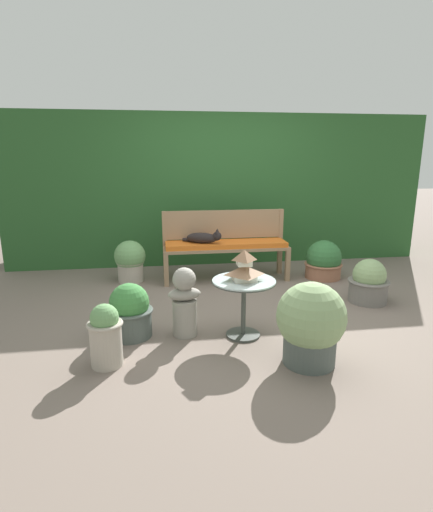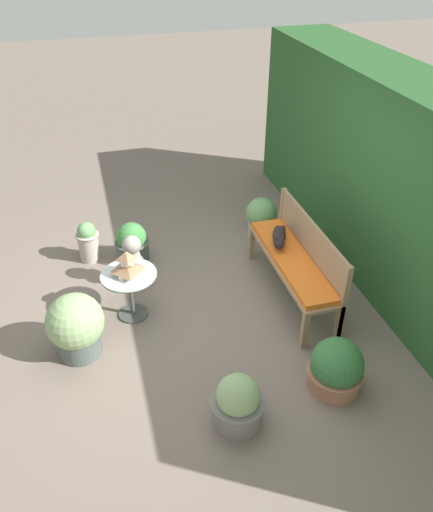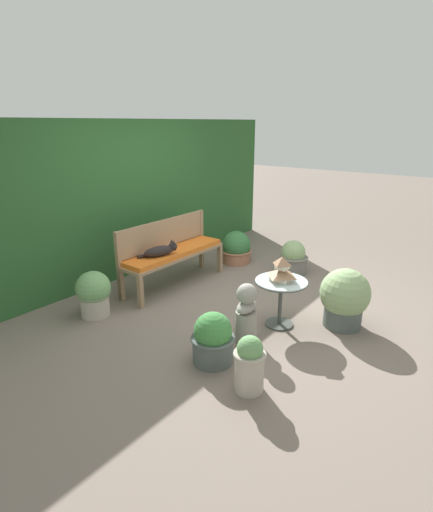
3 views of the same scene
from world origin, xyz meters
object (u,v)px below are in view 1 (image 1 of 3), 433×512
at_px(potted_plant_bench_right, 368,282).
at_px(garden_bench, 226,247).
at_px(potted_plant_bench_left, 130,312).
at_px(potted_plant_patio_mid, 106,335).
at_px(pagoda_birdhouse, 244,267).
at_px(potted_plant_table_near, 130,261).
at_px(garden_bust, 185,302).
at_px(patio_table, 244,293).
at_px(potted_plant_hedge_corner, 323,262).
at_px(potted_plant_path_edge, 311,324).
at_px(cat, 204,238).

bearing_deg(potted_plant_bench_right, garden_bench, 143.89).
height_order(potted_plant_bench_left, potted_plant_patio_mid, potted_plant_patio_mid).
distance_m(pagoda_birdhouse, potted_plant_bench_right, 1.80).
distance_m(potted_plant_table_near, potted_plant_bench_right, 3.00).
xyz_separation_m(garden_bust, potted_plant_bench_right, (2.15, 0.58, -0.10)).
height_order(patio_table, pagoda_birdhouse, pagoda_birdhouse).
height_order(pagoda_birdhouse, potted_plant_hedge_corner, pagoda_birdhouse).
bearing_deg(pagoda_birdhouse, potted_plant_path_edge, -53.63).
height_order(patio_table, potted_plant_path_edge, potted_plant_path_edge).
xyz_separation_m(potted_plant_hedge_corner, potted_plant_path_edge, (-1.05, -2.22, 0.11)).
relative_size(pagoda_birdhouse, potted_plant_bench_right, 0.55).
bearing_deg(potted_plant_patio_mid, potted_plant_hedge_corner, 37.13).
relative_size(garden_bench, pagoda_birdhouse, 5.96).
height_order(cat, potted_plant_bench_left, cat).
xyz_separation_m(patio_table, garden_bust, (-0.54, 0.10, -0.10)).
bearing_deg(patio_table, potted_plant_bench_left, 172.15).
bearing_deg(cat, patio_table, -63.98).
xyz_separation_m(garden_bench, cat, (-0.30, -0.05, 0.15)).
distance_m(cat, potted_plant_bench_right, 2.09).
distance_m(patio_table, potted_plant_bench_right, 1.76).
relative_size(garden_bench, potted_plant_patio_mid, 3.23).
xyz_separation_m(potted_plant_table_near, potted_plant_bench_right, (2.76, -1.18, -0.05)).
xyz_separation_m(cat, potted_plant_bench_right, (1.78, -1.03, -0.37)).
bearing_deg(garden_bust, potted_plant_path_edge, -42.11).
relative_size(garden_bust, potted_plant_bench_right, 1.29).
bearing_deg(garden_bust, cat, 70.10).
relative_size(potted_plant_bench_left, potted_plant_path_edge, 0.75).
bearing_deg(potted_plant_bench_left, potted_plant_hedge_corner, 30.84).
bearing_deg(pagoda_birdhouse, patio_table, 180.00).
bearing_deg(garden_bust, potted_plant_bench_right, 8.18).
bearing_deg(potted_plant_bench_right, potted_plant_hedge_corner, 97.95).
relative_size(patio_table, potted_plant_hedge_corner, 1.11).
bearing_deg(pagoda_birdhouse, potted_plant_hedge_corner, 48.13).
relative_size(garden_bust, potted_plant_table_near, 1.18).
bearing_deg(potted_plant_hedge_corner, potted_plant_bench_right, -82.05).
relative_size(patio_table, potted_plant_patio_mid, 1.12).
relative_size(pagoda_birdhouse, potted_plant_hedge_corner, 0.54).
height_order(garden_bench, pagoda_birdhouse, pagoda_birdhouse).
bearing_deg(potted_plant_path_edge, patio_table, 126.37).
height_order(garden_bust, potted_plant_hedge_corner, garden_bust).
distance_m(garden_bench, garden_bust, 1.80).
xyz_separation_m(potted_plant_path_edge, potted_plant_patio_mid, (-1.62, 0.20, -0.08)).
height_order(garden_bench, potted_plant_hedge_corner, garden_bench).
xyz_separation_m(patio_table, potted_plant_hedge_corner, (1.48, 1.65, -0.20)).
height_order(potted_plant_path_edge, potted_plant_patio_mid, potted_plant_path_edge).
bearing_deg(potted_plant_bench_left, garden_bust, -4.97).
bearing_deg(potted_plant_table_near, potted_plant_path_edge, -57.31).
xyz_separation_m(pagoda_birdhouse, potted_plant_table_near, (-1.14, 1.87, -0.38)).
bearing_deg(garden_bench, potted_plant_table_near, 175.31).
height_order(potted_plant_hedge_corner, potted_plant_table_near, potted_plant_table_near).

